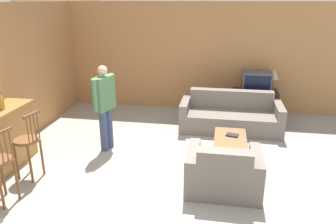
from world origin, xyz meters
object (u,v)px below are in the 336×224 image
object	(u,v)px
bar_chair_mid	(28,145)
person_by_window	(105,104)
tv_unit	(254,104)
book_on_table	(232,135)
couch_far	(230,117)
bottle	(1,102)
armchair_near	(223,173)
table_lamp	(274,75)
coffee_table	(230,140)
tv	(256,81)

from	to	relation	value
bar_chair_mid	person_by_window	bearing A→B (deg)	55.60
tv_unit	book_on_table	xyz separation A→B (m)	(-0.55, -2.11, 0.06)
couch_far	bottle	bearing A→B (deg)	-148.15
person_by_window	bottle	bearing A→B (deg)	-146.58
couch_far	bottle	xyz separation A→B (m)	(-3.63, -2.26, 0.85)
person_by_window	armchair_near	bearing A→B (deg)	-26.50
table_lamp	book_on_table	bearing A→B (deg)	-113.54
armchair_near	tv_unit	distance (m)	3.37
tv_unit	bottle	bearing A→B (deg)	-143.29
book_on_table	table_lamp	xyz separation A→B (m)	(0.92, 2.11, 0.65)
couch_far	tv_unit	bearing A→B (deg)	57.18
armchair_near	tv_unit	xyz separation A→B (m)	(0.69, 3.30, 0.04)
coffee_table	tv	world-z (taller)	tv
armchair_near	table_lamp	distance (m)	3.54
couch_far	tv_unit	xyz separation A→B (m)	(0.56, 0.87, 0.04)
tv	book_on_table	xyz separation A→B (m)	(-0.55, -2.11, -0.48)
table_lamp	tv_unit	bearing A→B (deg)	180.00
coffee_table	tv	xyz separation A→B (m)	(0.58, 2.18, 0.55)
armchair_near	couch_far	bearing A→B (deg)	86.95
book_on_table	table_lamp	bearing A→B (deg)	66.46
tv_unit	couch_far	bearing A→B (deg)	-122.82
person_by_window	bar_chair_mid	bearing A→B (deg)	-124.40
tv_unit	tv	distance (m)	0.54
coffee_table	book_on_table	bearing A→B (deg)	65.21
tv	armchair_near	bearing A→B (deg)	-101.84
tv_unit	tv	size ratio (longest dim) A/B	1.59
table_lamp	person_by_window	size ratio (longest dim) A/B	0.34
person_by_window	tv	bearing A→B (deg)	38.16
tv	person_by_window	bearing A→B (deg)	-141.84
book_on_table	coffee_table	bearing A→B (deg)	-114.79
bottle	book_on_table	world-z (taller)	bottle
bar_chair_mid	coffee_table	world-z (taller)	bar_chair_mid
coffee_table	bottle	size ratio (longest dim) A/B	3.17
couch_far	table_lamp	bearing A→B (deg)	43.07
tv_unit	bottle	distance (m)	5.29
tv	person_by_window	distance (m)	3.60
tv	book_on_table	world-z (taller)	tv
tv_unit	person_by_window	xyz separation A→B (m)	(-2.83, -2.23, 0.56)
coffee_table	tv	size ratio (longest dim) A/B	1.39
tv_unit	bottle	xyz separation A→B (m)	(-4.19, -3.13, 0.81)
tv	table_lamp	distance (m)	0.41
coffee_table	table_lamp	bearing A→B (deg)	66.42
armchair_near	person_by_window	xyz separation A→B (m)	(-2.14, 1.07, 0.60)
book_on_table	couch_far	bearing A→B (deg)	90.49
bar_chair_mid	armchair_near	size ratio (longest dim) A/B	1.02
bar_chair_mid	book_on_table	bearing A→B (deg)	22.87
bar_chair_mid	person_by_window	distance (m)	1.48
coffee_table	bar_chair_mid	bearing A→B (deg)	-158.01
couch_far	armchair_near	size ratio (longest dim) A/B	1.97
bar_chair_mid	book_on_table	xyz separation A→B (m)	(3.10, 1.31, -0.17)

